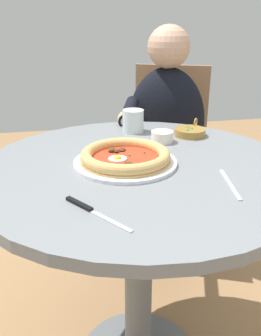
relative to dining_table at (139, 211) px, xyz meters
name	(u,v)px	position (x,y,z in m)	size (l,w,h in m)	color
dining_table	(139,211)	(0.00, 0.00, 0.00)	(0.92, 0.92, 0.76)	gray
pizza_on_plate	(125,158)	(0.01, 0.04, 0.17)	(0.29, 0.29, 0.04)	white
water_glass	(133,122)	(0.32, -0.05, 0.19)	(0.08, 0.08, 0.08)	silver
steak_knife	(88,209)	(-0.24, 0.17, 0.15)	(0.17, 0.12, 0.01)	silver
ramekin_capers	(162,136)	(0.18, -0.12, 0.17)	(0.07, 0.07, 0.04)	white
olive_pan	(190,132)	(0.23, -0.23, 0.16)	(0.12, 0.11, 0.05)	olive
fork_utensil	(230,184)	(-0.18, -0.19, 0.15)	(0.18, 0.04, 0.00)	#BCBCC1
diner_person	(164,162)	(0.65, -0.27, -0.12)	(0.47, 0.48, 1.12)	#282833
cafe_chair_diner	(168,141)	(0.79, -0.33, -0.05)	(0.55, 0.55, 0.92)	#957050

